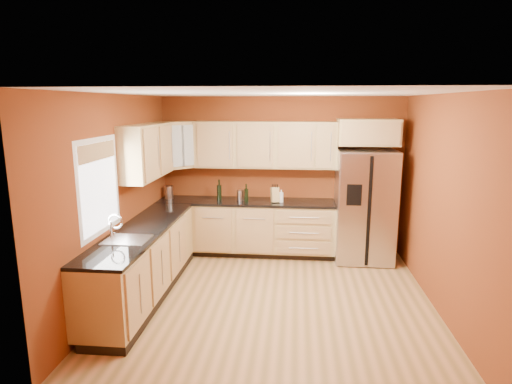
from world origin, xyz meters
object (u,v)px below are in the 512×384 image
canister_left (169,192)px  wine_bottle_a (219,190)px  knife_block (275,195)px  refrigerator (364,206)px  soap_dispenser (281,196)px

canister_left → wine_bottle_a: wine_bottle_a is taller
wine_bottle_a → knife_block: size_ratio=1.40×
refrigerator → knife_block: (-1.42, 0.00, 0.15)m
refrigerator → wine_bottle_a: (-2.35, 0.09, 0.20)m
wine_bottle_a → soap_dispenser: size_ratio=1.67×
refrigerator → soap_dispenser: bearing=-179.9°
canister_left → knife_block: bearing=-2.6°
canister_left → wine_bottle_a: bearing=0.2°
knife_block → canister_left: bearing=159.2°
knife_block → soap_dispenser: 0.10m
wine_bottle_a → knife_block: bearing=-5.3°
refrigerator → knife_block: refrigerator is taller
wine_bottle_a → refrigerator: bearing=-2.2°
refrigerator → wine_bottle_a: 2.36m
soap_dispenser → canister_left: bearing=177.3°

